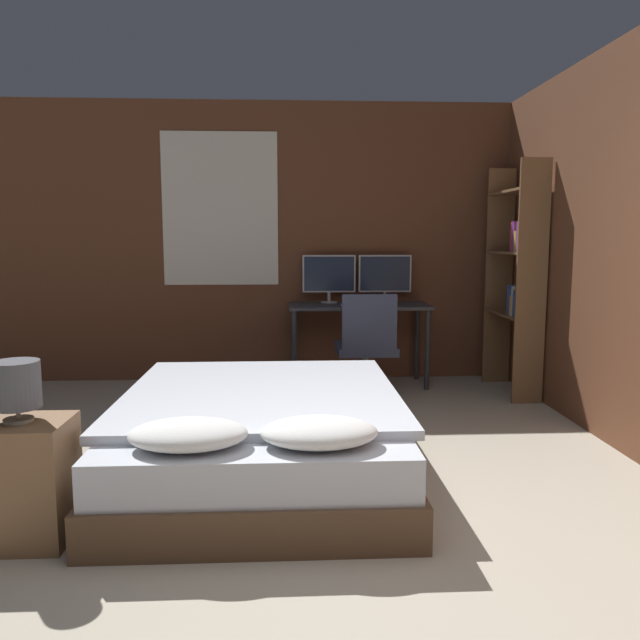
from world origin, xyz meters
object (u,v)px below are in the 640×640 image
(desk, at_px, (359,316))
(computer_mouse, at_px, (390,304))
(bed, at_px, (262,434))
(bookshelf, at_px, (518,271))
(bedside_lamp, at_px, (16,385))
(keyboard, at_px, (361,305))
(office_chair, at_px, (366,356))
(monitor_left, at_px, (329,276))
(monitor_right, at_px, (385,275))
(nightstand, at_px, (23,481))

(desk, xyz_separation_m, computer_mouse, (0.27, -0.17, 0.13))
(bed, distance_m, bookshelf, 2.98)
(bedside_lamp, height_order, bookshelf, bookshelf)
(keyboard, height_order, office_chair, office_chair)
(monitor_left, bearing_deg, bed, -103.00)
(bedside_lamp, distance_m, monitor_right, 3.87)
(computer_mouse, relative_size, bookshelf, 0.03)
(monitor_left, xyz_separation_m, office_chair, (0.27, -0.81, -0.64))
(monitor_left, height_order, office_chair, monitor_left)
(nightstand, height_order, monitor_right, monitor_right)
(bedside_lamp, relative_size, office_chair, 0.30)
(bed, xyz_separation_m, monitor_right, (1.10, 2.43, 0.79))
(keyboard, distance_m, office_chair, 0.60)
(monitor_left, bearing_deg, desk, -32.69)
(keyboard, relative_size, bookshelf, 0.18)
(bed, distance_m, monitor_left, 2.61)
(keyboard, bearing_deg, monitor_right, 51.81)
(keyboard, bearing_deg, monitor_left, 128.19)
(computer_mouse, bearing_deg, desk, 147.86)
(nightstand, distance_m, desk, 3.58)
(keyboard, relative_size, office_chair, 0.39)
(monitor_right, bearing_deg, bed, -114.46)
(keyboard, bearing_deg, bed, -111.79)
(bookshelf, bearing_deg, bed, -140.19)
(desk, height_order, computer_mouse, computer_mouse)
(office_chair, bearing_deg, monitor_right, 71.16)
(desk, relative_size, monitor_right, 2.59)
(computer_mouse, bearing_deg, nightstand, -127.36)
(bed, height_order, nightstand, nightstand)
(nightstand, xyz_separation_m, office_chair, (1.89, 2.38, 0.11))
(bed, relative_size, bookshelf, 1.01)
(bed, relative_size, monitor_left, 4.06)
(nightstand, xyz_separation_m, desk, (1.90, 3.01, 0.38))
(monitor_right, bearing_deg, monitor_left, 180.00)
(desk, height_order, keyboard, keyboard)
(bed, bearing_deg, computer_mouse, 62.05)
(keyboard, bearing_deg, bedside_lamp, -123.73)
(desk, bearing_deg, keyboard, -90.00)
(desk, height_order, monitor_right, monitor_right)
(desk, distance_m, computer_mouse, 0.35)
(nightstand, bearing_deg, bedside_lamp, 0.00)
(bedside_lamp, height_order, computer_mouse, bedside_lamp)
(office_chair, bearing_deg, keyboard, 89.42)
(bedside_lamp, xyz_separation_m, bookshelf, (3.25, 2.59, 0.38))
(monitor_right, bearing_deg, desk, -147.31)
(bed, relative_size, bedside_lamp, 7.42)
(computer_mouse, bearing_deg, bed, -117.95)
(monitor_right, relative_size, keyboard, 1.40)
(office_chair, bearing_deg, monitor_left, 108.24)
(desk, height_order, office_chair, office_chair)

